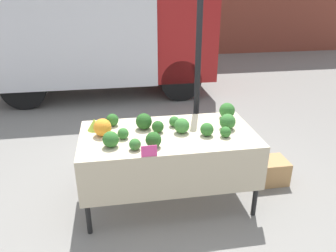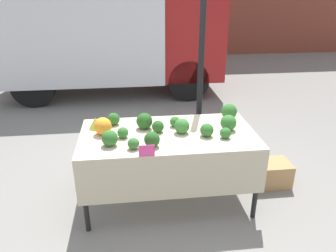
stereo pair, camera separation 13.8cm
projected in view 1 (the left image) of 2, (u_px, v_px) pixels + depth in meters
ground_plane at (168, 199)px, 3.71m from camera, size 40.00×40.00×0.00m
tent_pole at (197, 83)px, 3.93m from camera, size 0.07×0.07×2.27m
parked_truck at (93, 26)px, 6.66m from camera, size 4.52×1.82×2.66m
market_table at (169, 144)px, 3.36m from camera, size 1.81×0.95×0.82m
orange_cauliflower at (102, 127)px, 3.29m from camera, size 0.18×0.18×0.18m
romanesco_head at (95, 124)px, 3.43m from camera, size 0.16×0.16×0.12m
broccoli_head_0 at (153, 140)px, 3.07m from camera, size 0.15×0.15×0.15m
broccoli_head_1 at (158, 127)px, 3.37m from camera, size 0.12×0.12×0.12m
broccoli_head_2 at (228, 122)px, 3.44m from camera, size 0.17×0.17×0.17m
broccoli_head_3 at (207, 129)px, 3.30m from camera, size 0.14×0.14×0.14m
broccoli_head_4 at (227, 110)px, 3.73m from camera, size 0.18×0.18×0.18m
broccoli_head_5 at (123, 133)px, 3.24m from camera, size 0.11×0.11×0.11m
broccoli_head_6 at (174, 121)px, 3.51m from camera, size 0.11×0.11×0.11m
broccoli_head_7 at (182, 126)px, 3.36m from camera, size 0.16×0.16×0.16m
broccoli_head_8 at (111, 139)px, 3.07m from camera, size 0.15×0.15×0.15m
broccoli_head_9 at (112, 120)px, 3.53m from camera, size 0.13×0.13×0.13m
broccoli_head_10 at (135, 144)px, 3.02m from camera, size 0.11×0.11×0.11m
broccoli_head_11 at (226, 132)px, 3.27m from camera, size 0.11×0.11×0.11m
broccoli_head_12 at (144, 121)px, 3.44m from camera, size 0.17×0.17×0.17m
price_sign at (149, 151)px, 2.90m from camera, size 0.14×0.01×0.11m
produce_crate at (268, 171)px, 3.98m from camera, size 0.44×0.33×0.29m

